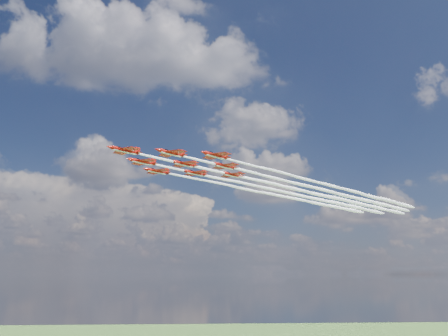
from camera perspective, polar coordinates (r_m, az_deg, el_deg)
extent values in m
cylinder|color=#A71009|center=(124.77, -12.83, 2.26)|extent=(6.66, 6.03, 1.09)
cone|color=#A71009|center=(122.34, -14.78, 2.70)|extent=(2.20, 2.12, 1.09)
cone|color=#A71009|center=(127.20, -11.07, 1.86)|extent=(1.77, 1.72, 0.99)
ellipsoid|color=black|center=(123.90, -13.59, 2.63)|extent=(2.14, 2.03, 0.71)
cube|color=#A71009|center=(125.01, -12.64, 2.20)|extent=(8.38, 8.92, 0.14)
cube|color=#A71009|center=(126.83, -11.32, 1.92)|extent=(3.39, 3.59, 0.12)
cube|color=#A71009|center=(127.17, -11.23, 2.29)|extent=(1.28, 1.15, 1.78)
cube|color=silver|center=(124.64, -12.84, 2.04)|extent=(6.16, 5.56, 0.12)
cylinder|color=#A71009|center=(125.13, -6.91, 1.96)|extent=(6.66, 6.03, 1.09)
cone|color=#A71009|center=(122.27, -8.73, 2.40)|extent=(2.20, 2.12, 1.09)
cone|color=#A71009|center=(127.94, -5.28, 1.57)|extent=(1.77, 1.72, 0.99)
ellipsoid|color=black|center=(124.09, -7.62, 2.33)|extent=(2.14, 2.03, 0.71)
cube|color=#A71009|center=(125.41, -6.74, 1.90)|extent=(8.38, 8.92, 0.14)
cube|color=#A71009|center=(127.51, -5.52, 1.63)|extent=(3.39, 3.59, 0.12)
cube|color=#A71009|center=(127.87, -5.45, 2.00)|extent=(1.28, 1.15, 1.78)
cube|color=silver|center=(125.00, -6.92, 1.75)|extent=(6.16, 5.56, 0.12)
cylinder|color=#A71009|center=(136.18, -10.61, 0.81)|extent=(6.66, 6.03, 1.09)
cone|color=#A71009|center=(133.56, -12.35, 1.18)|extent=(2.20, 2.12, 1.09)
cone|color=#A71009|center=(138.77, -9.04, 0.47)|extent=(1.77, 1.72, 0.99)
ellipsoid|color=black|center=(135.23, -11.29, 1.14)|extent=(2.14, 2.03, 0.71)
cube|color=#A71009|center=(136.44, -10.44, 0.75)|extent=(8.38, 8.92, 0.14)
cube|color=#A71009|center=(138.38, -9.27, 0.52)|extent=(3.39, 3.59, 0.12)
cube|color=#A71009|center=(138.71, -9.19, 0.86)|extent=(1.28, 1.15, 1.78)
cube|color=silver|center=(136.06, -10.62, 0.61)|extent=(6.16, 5.56, 0.12)
cylinder|color=#A71009|center=(126.81, -1.10, 1.65)|extent=(6.66, 6.03, 1.09)
cone|color=#A71009|center=(123.55, -2.75, 2.08)|extent=(2.20, 2.12, 1.09)
cone|color=#A71009|center=(129.97, 0.37, 1.27)|extent=(1.77, 1.72, 0.99)
ellipsoid|color=black|center=(125.61, -1.75, 2.02)|extent=(2.14, 2.03, 0.71)
cube|color=#A71009|center=(127.13, -0.94, 1.59)|extent=(8.38, 8.92, 0.14)
cube|color=#A71009|center=(129.49, 0.16, 1.32)|extent=(3.39, 3.59, 0.12)
cube|color=#A71009|center=(129.86, 0.22, 1.69)|extent=(1.28, 1.15, 1.78)
cube|color=silver|center=(126.68, -1.10, 1.44)|extent=(6.16, 5.56, 0.12)
cylinder|color=#A71009|center=(137.00, -5.22, 0.54)|extent=(6.66, 6.03, 1.09)
cone|color=#A71009|center=(133.99, -6.84, 0.91)|extent=(2.20, 2.12, 1.09)
cone|color=#A71009|center=(139.93, -3.76, 0.21)|extent=(1.77, 1.72, 0.99)
ellipsoid|color=black|center=(135.89, -5.85, 0.87)|extent=(2.14, 2.03, 0.71)
cube|color=#A71009|center=(137.29, -5.06, 0.48)|extent=(8.38, 8.92, 0.14)
cube|color=#A71009|center=(139.48, -3.97, 0.26)|extent=(3.39, 3.59, 0.12)
cube|color=#A71009|center=(139.83, -3.91, 0.60)|extent=(1.28, 1.15, 1.78)
cube|color=silver|center=(136.88, -5.22, 0.34)|extent=(6.16, 5.56, 0.12)
cylinder|color=#A71009|center=(147.84, -8.75, -0.42)|extent=(6.66, 6.03, 1.09)
cone|color=#A71009|center=(145.06, -10.31, -0.10)|extent=(2.20, 2.12, 1.09)
cone|color=#A71009|center=(150.56, -7.33, -0.71)|extent=(1.77, 1.72, 0.99)
ellipsoid|color=black|center=(146.81, -9.36, -0.12)|extent=(2.14, 2.03, 0.71)
cube|color=#A71009|center=(148.11, -8.60, -0.47)|extent=(8.38, 8.92, 0.14)
cube|color=#A71009|center=(150.15, -7.54, -0.67)|extent=(3.39, 3.59, 0.12)
cube|color=#A71009|center=(150.46, -7.47, -0.35)|extent=(1.28, 1.15, 1.78)
cube|color=silver|center=(147.73, -8.75, -0.61)|extent=(6.16, 5.56, 0.12)
cylinder|color=#A71009|center=(139.01, 0.07, 0.27)|extent=(6.66, 6.03, 1.09)
cone|color=#A71009|center=(135.65, -1.40, 0.63)|extent=(2.20, 2.12, 1.09)
cone|color=#A71009|center=(142.25, 1.39, -0.05)|extent=(1.77, 1.72, 0.99)
ellipsoid|color=black|center=(137.77, -0.51, 0.59)|extent=(2.14, 2.03, 0.71)
cube|color=#A71009|center=(139.34, 0.21, 0.22)|extent=(8.38, 8.92, 0.14)
cube|color=#A71009|center=(141.76, 1.19, 0.00)|extent=(3.39, 3.59, 0.12)
cube|color=#A71009|center=(142.11, 1.25, 0.33)|extent=(1.28, 1.15, 1.78)
cube|color=silver|center=(138.89, 0.07, 0.07)|extent=(6.16, 5.56, 0.12)
cylinder|color=#A71009|center=(149.04, -3.79, -0.66)|extent=(6.66, 6.03, 1.09)
cone|color=#A71009|center=(145.91, -5.25, -0.35)|extent=(2.20, 2.12, 1.09)
cone|color=#A71009|center=(152.06, -2.48, -0.94)|extent=(1.77, 1.72, 0.99)
ellipsoid|color=black|center=(147.88, -4.36, -0.37)|extent=(2.14, 2.03, 0.71)
cube|color=#A71009|center=(149.34, -3.65, -0.71)|extent=(8.38, 8.92, 0.14)
cube|color=#A71009|center=(151.61, -2.67, -0.90)|extent=(3.39, 3.59, 0.12)
cube|color=#A71009|center=(151.94, -2.61, -0.58)|extent=(1.28, 1.15, 1.78)
cube|color=silver|center=(148.92, -3.80, -0.84)|extent=(6.16, 5.56, 0.12)
cylinder|color=#A71009|center=(151.33, 1.05, -0.89)|extent=(6.66, 6.03, 1.09)
cone|color=#A71009|center=(147.89, -0.28, -0.59)|extent=(2.20, 2.12, 1.09)
cone|color=#A71009|center=(154.63, 2.24, -1.16)|extent=(1.77, 1.72, 0.99)
ellipsoid|color=black|center=(150.04, 0.52, -0.60)|extent=(2.14, 2.03, 0.71)
cube|color=#A71009|center=(151.66, 1.18, -0.93)|extent=(8.38, 8.92, 0.14)
cube|color=#A71009|center=(154.14, 2.07, -1.12)|extent=(3.39, 3.59, 0.12)
cube|color=#A71009|center=(154.47, 2.11, -0.81)|extent=(1.28, 1.15, 1.78)
cube|color=silver|center=(151.22, 1.05, -1.07)|extent=(6.16, 5.56, 0.12)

